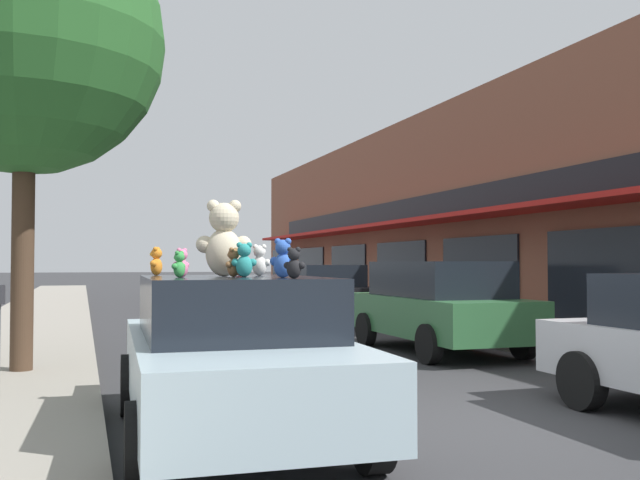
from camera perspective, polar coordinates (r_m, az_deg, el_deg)
ground_plane at (r=7.81m, az=12.16°, el=-14.07°), size 260.00×260.00×0.00m
storefront_row at (r=26.82m, az=23.56°, el=1.79°), size 16.37×40.82×6.60m
plush_art_car at (r=6.83m, az=-7.06°, el=-9.00°), size 2.12×4.48×1.53m
teddy_bear_giant at (r=7.00m, az=-7.69°, el=0.04°), size 0.56×0.37×0.75m
teddy_bear_teal at (r=6.63m, az=-6.09°, el=-1.62°), size 0.24×0.15×0.32m
teddy_bear_green at (r=6.51m, az=-11.20°, el=-1.95°), size 0.16×0.16×0.24m
teddy_bear_red at (r=7.47m, az=-6.44°, el=-1.69°), size 0.22×0.20×0.31m
teddy_bear_orange at (r=7.74m, az=-12.97°, el=-1.69°), size 0.17×0.23×0.30m
teddy_bear_pink at (r=6.62m, az=-11.01°, el=-1.83°), size 0.19×0.18×0.27m
teddy_bear_brown at (r=6.71m, az=-6.94°, el=-1.81°), size 0.18×0.19×0.28m
teddy_bear_white at (r=7.37m, az=-4.86°, el=-1.65°), size 0.24×0.20×0.32m
teddy_bear_blue at (r=6.26m, az=-2.98°, el=-1.50°), size 0.25×0.22×0.35m
teddy_bear_black at (r=5.90m, az=-2.10°, el=-1.88°), size 0.18×0.17×0.26m
parked_car_far_center at (r=13.50m, az=9.46°, el=-5.08°), size 2.00×4.41×1.69m
parked_car_far_right at (r=19.63m, az=0.30°, el=-4.27°), size 2.08×4.36×1.61m
street_tree at (r=11.45m, az=-22.49°, el=14.66°), size 3.95×3.95×6.74m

